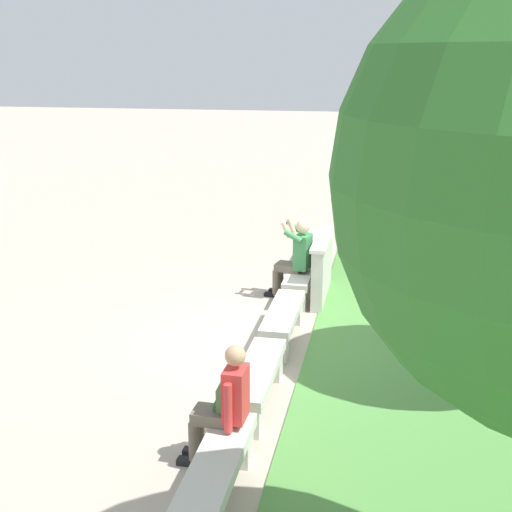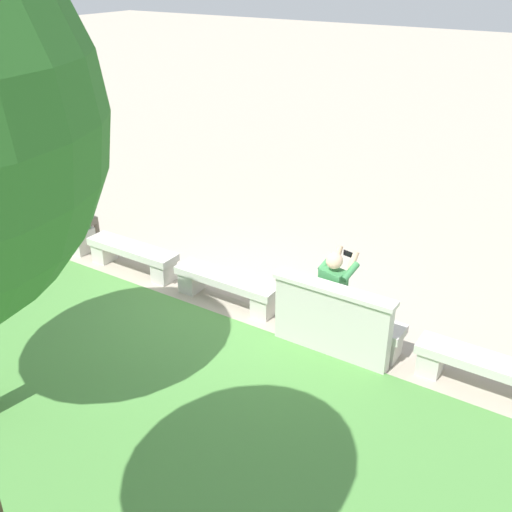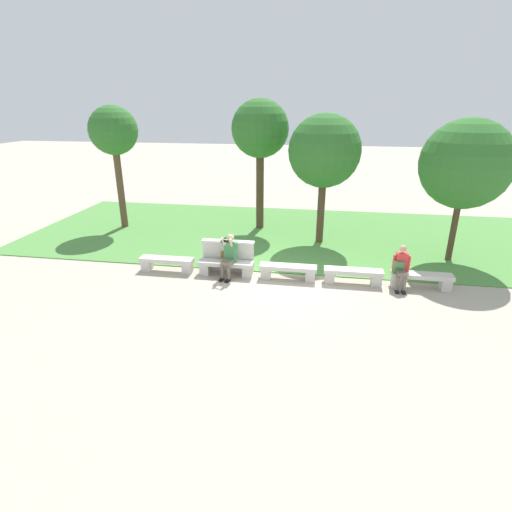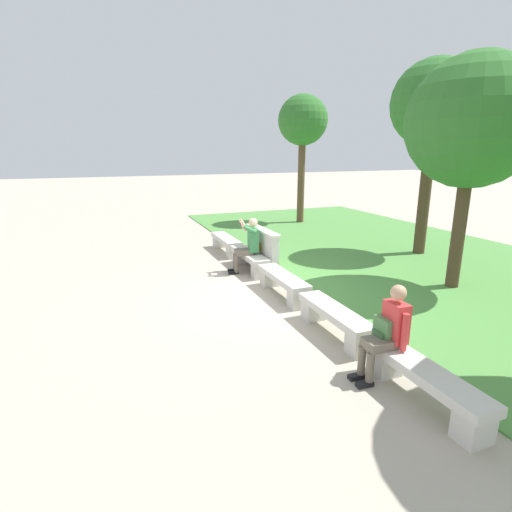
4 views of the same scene
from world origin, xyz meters
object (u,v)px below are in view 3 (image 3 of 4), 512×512
Objects in this scene: person_photographer at (229,254)px; bench_main at (167,263)px; tree_left_background at (466,164)px; bench_end at (421,279)px; person_distant at (401,266)px; tree_right_background at (114,132)px; tree_far_back at (260,130)px; backpack at (399,267)px; bench_near at (226,266)px; bench_mid at (288,270)px; tree_behind_wall at (324,152)px; bench_far at (353,274)px.

bench_main is at bearing 177.87° from person_photographer.
person_photographer is 0.29× the size of tree_left_background.
bench_end is 0.72m from person_distant.
tree_right_background is at bearing 157.72° from person_distant.
tree_far_back reaches higher than person_photographer.
bench_main is 7.04m from person_distant.
person_photographer is at bearing -179.69° from backpack.
person_photographer is 1.05× the size of person_distant.
person_distant is at bearing -0.74° from bench_near.
tree_behind_wall reaches higher than bench_mid.
bench_mid is 0.33× the size of tree_far_back.
person_photographer is 6.07m from tree_far_back.
backpack is (4.92, 0.03, -0.11)m from person_photographer.
person_photographer is at bearing -160.35° from tree_left_background.
tree_behind_wall is at bearing -30.02° from tree_far_back.
tree_left_background is (2.02, 2.49, 2.53)m from person_distant.
backpack is 0.08× the size of tree_far_back.
bench_main is 6.60m from tree_right_background.
bench_mid and bench_end have the same top height.
tree_right_background reaches higher than bench_end.
person_photographer is 0.28× the size of tree_behind_wall.
bench_main is 3.82m from bench_mid.
bench_far is at bearing -74.06° from tree_behind_wall.
bench_main is 6.97m from backpack.
bench_end is 0.36× the size of tree_behind_wall.
backpack is 0.09× the size of tree_behind_wall.
tree_right_background reaches higher than bench_mid.
person_photographer reaches higher than bench_near.
backpack is (1.23, -0.05, 0.33)m from bench_far.
tree_right_background is at bearing 142.11° from person_photographer.
backpack is (3.14, -0.05, 0.33)m from bench_mid.
tree_behind_wall is (4.70, 3.60, 3.08)m from bench_main.
tree_right_background is (-3.54, 4.27, 3.59)m from bench_main.
person_photographer is at bearing -37.89° from tree_right_background.
tree_far_back reaches higher than tree_right_background.
person_distant is 5.12m from tree_behind_wall.
tree_left_background reaches higher than bench_near.
person_photographer is at bearing -125.92° from tree_behind_wall.
bench_main is at bearing -142.56° from tree_behind_wall.
bench_near is at bearing 149.51° from person_photographer.
bench_near is 0.35× the size of tree_right_background.
person_photographer reaches higher than bench_main.
person_distant is 7.79m from tree_far_back.
tree_right_background is (-7.36, 4.27, 3.59)m from bench_mid.
bench_mid is at bearing 180.00° from bench_far.
bench_main is at bearing 179.46° from person_distant.
bench_end is at bearing 0.77° from person_photographer.
tree_right_background is 0.95× the size of tree_far_back.
tree_left_background is (9.05, 2.43, 2.91)m from bench_main.
bench_main is 6.63m from tree_far_back.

